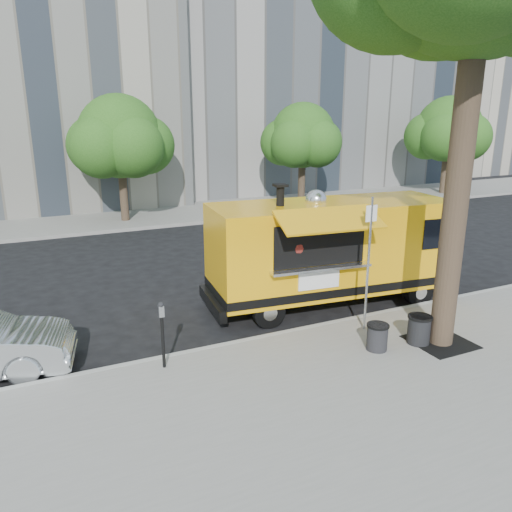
{
  "coord_description": "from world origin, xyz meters",
  "views": [
    {
      "loc": [
        -5.06,
        -9.89,
        4.86
      ],
      "look_at": [
        -0.42,
        0.0,
        1.7
      ],
      "focal_mm": 35.0,
      "sensor_mm": 36.0,
      "label": 1
    }
  ],
  "objects": [
    {
      "name": "far_tree_d",
      "position": [
        18.0,
        12.6,
        3.89
      ],
      "size": [
        3.78,
        3.78,
        5.64
      ],
      "color": "#33261C",
      "rests_on": "far_sidewalk"
    },
    {
      "name": "food_truck",
      "position": [
        1.87,
        0.4,
        1.5
      ],
      "size": [
        6.65,
        3.31,
        3.19
      ],
      "rotation": [
        0.0,
        0.0,
        -0.1
      ],
      "color": "#FFB00D",
      "rests_on": "ground"
    },
    {
      "name": "tree_well",
      "position": [
        2.6,
        -2.8,
        0.15
      ],
      "size": [
        1.2,
        1.2,
        0.02
      ],
      "primitive_type": "cube",
      "color": "black",
      "rests_on": "sidewalk"
    },
    {
      "name": "parking_meter",
      "position": [
        -3.0,
        -1.35,
        0.98
      ],
      "size": [
        0.11,
        0.11,
        1.33
      ],
      "color": "black",
      "rests_on": "sidewalk"
    },
    {
      "name": "sign_post",
      "position": [
        1.55,
        -1.55,
        1.85
      ],
      "size": [
        0.28,
        0.06,
        3.0
      ],
      "color": "silver",
      "rests_on": "sidewalk"
    },
    {
      "name": "trash_bin_right",
      "position": [
        1.16,
        -2.49,
        0.45
      ],
      "size": [
        0.46,
        0.46,
        0.55
      ],
      "color": "black",
      "rests_on": "sidewalk"
    },
    {
      "name": "sidewalk",
      "position": [
        0.0,
        -4.0,
        0.07
      ],
      "size": [
        60.0,
        6.0,
        0.15
      ],
      "primitive_type": "cube",
      "color": "gray",
      "rests_on": "ground"
    },
    {
      "name": "curb",
      "position": [
        0.0,
        -0.93,
        0.07
      ],
      "size": [
        60.0,
        0.14,
        0.16
      ],
      "primitive_type": "cube",
      "color": "#999993",
      "rests_on": "ground"
    },
    {
      "name": "trash_bin_left",
      "position": [
        2.15,
        -2.62,
        0.48
      ],
      "size": [
        0.51,
        0.51,
        0.61
      ],
      "color": "black",
      "rests_on": "sidewalk"
    },
    {
      "name": "building_mid",
      "position": [
        12.0,
        23.0,
        10.0
      ],
      "size": [
        20.0,
        14.0,
        20.0
      ],
      "primitive_type": "cube",
      "color": "gray",
      "rests_on": "ground"
    },
    {
      "name": "far_tree_b",
      "position": [
        -1.0,
        12.7,
        3.83
      ],
      "size": [
        3.6,
        3.6,
        5.5
      ],
      "color": "#33261C",
      "rests_on": "far_sidewalk"
    },
    {
      "name": "far_tree_c",
      "position": [
        8.0,
        12.4,
        3.72
      ],
      "size": [
        3.24,
        3.24,
        5.21
      ],
      "color": "#33261C",
      "rests_on": "far_sidewalk"
    },
    {
      "name": "far_sidewalk",
      "position": [
        0.0,
        13.5,
        0.07
      ],
      "size": [
        60.0,
        5.0,
        0.15
      ],
      "primitive_type": "cube",
      "color": "gray",
      "rests_on": "ground"
    },
    {
      "name": "building_right",
      "position": [
        30.0,
        24.0,
        8.0
      ],
      "size": [
        16.0,
        12.0,
        16.0
      ],
      "primitive_type": "cube",
      "color": "#B3A995",
      "rests_on": "ground"
    },
    {
      "name": "ground",
      "position": [
        0.0,
        0.0,
        0.0
      ],
      "size": [
        120.0,
        120.0,
        0.0
      ],
      "primitive_type": "plane",
      "color": "black",
      "rests_on": "ground"
    }
  ]
}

